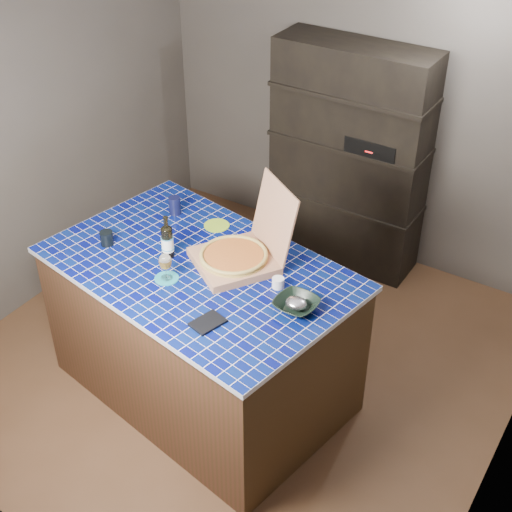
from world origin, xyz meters
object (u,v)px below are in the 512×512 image
Objects in this scene: mead_bottle at (167,241)px; wine_glass at (165,262)px; pizza_box at (238,254)px; dvd_case at (208,323)px; kitchen_island at (202,330)px; bowl at (296,305)px.

mead_bottle reaches higher than wine_glass.
dvd_case is at bearing -40.05° from pizza_box.
kitchen_island is at bearing 146.37° from dvd_case.
pizza_box reaches higher than bowl.
dvd_case is (0.17, -0.54, -0.06)m from pizza_box.
pizza_box is 2.43× the size of mead_bottle.
mead_bottle is 1.60× the size of dvd_case.
mead_bottle is at bearing -124.38° from pizza_box.
dvd_case reaches higher than kitchen_island.
mead_bottle is at bearing 160.75° from dvd_case.
bowl is at bearing 12.62° from pizza_box.
kitchen_island is 8.47× the size of bowl.
kitchen_island is 7.12× the size of mead_bottle.
wine_glass is at bearing 170.40° from dvd_case.
mead_bottle reaches higher than bowl.
bowl is (0.68, -0.03, 0.53)m from kitchen_island.
wine_glass is 0.79m from bowl.
kitchen_island is at bearing 67.67° from wine_glass.
dvd_case is at bearing -38.20° from kitchen_island.
dvd_case is (0.56, -0.38, -0.10)m from mead_bottle.
kitchen_island is 2.93× the size of pizza_box.
mead_bottle is (-0.39, -0.16, 0.04)m from pizza_box.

